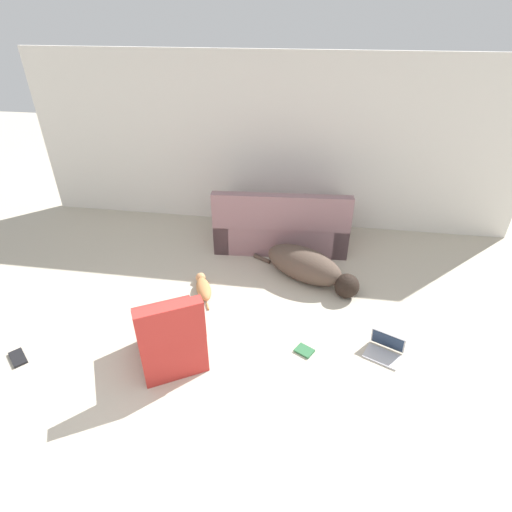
# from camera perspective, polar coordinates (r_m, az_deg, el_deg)

# --- Properties ---
(ground_plane) EXTENTS (20.00, 20.00, 0.00)m
(ground_plane) POSITION_cam_1_polar(r_m,az_deg,el_deg) (3.51, -6.94, -23.08)
(ground_plane) COLOR #BCB29E
(wall_back) EXTENTS (7.00, 0.06, 2.42)m
(wall_back) POSITION_cam_1_polar(r_m,az_deg,el_deg) (5.89, 1.86, 15.70)
(wall_back) COLOR silver
(wall_back) RESTS_ON ground_plane
(couch) EXTENTS (1.84, 1.02, 0.88)m
(couch) POSITION_cam_1_polar(r_m,az_deg,el_deg) (5.58, 3.61, 4.32)
(couch) COLOR gray
(couch) RESTS_ON ground_plane
(dog) EXTENTS (1.39, 0.94, 0.40)m
(dog) POSITION_cam_1_polar(r_m,az_deg,el_deg) (4.88, 7.45, -1.50)
(dog) COLOR #4C3D33
(dog) RESTS_ON ground_plane
(cat) EXTENTS (0.34, 0.60, 0.13)m
(cat) POSITION_cam_1_polar(r_m,az_deg,el_deg) (4.75, -7.55, -4.43)
(cat) COLOR #BC7A47
(cat) RESTS_ON ground_plane
(laptop_open) EXTENTS (0.41, 0.38, 0.22)m
(laptop_open) POSITION_cam_1_polar(r_m,az_deg,el_deg) (4.16, 18.00, -12.26)
(laptop_open) COLOR #B7B7BC
(laptop_open) RESTS_ON ground_plane
(book_green) EXTENTS (0.21, 0.20, 0.02)m
(book_green) POSITION_cam_1_polar(r_m,az_deg,el_deg) (4.04, 6.92, -13.28)
(book_green) COLOR #2D663D
(book_green) RESTS_ON ground_plane
(book_black) EXTENTS (0.26, 0.25, 0.02)m
(book_black) POSITION_cam_1_polar(r_m,az_deg,el_deg) (4.56, -30.87, -12.37)
(book_black) COLOR black
(book_black) RESTS_ON ground_plane
(side_chair) EXTENTS (0.82, 0.85, 0.81)m
(side_chair) POSITION_cam_1_polar(r_m,az_deg,el_deg) (3.85, -12.23, -11.26)
(side_chair) COLOR #B72D28
(side_chair) RESTS_ON ground_plane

